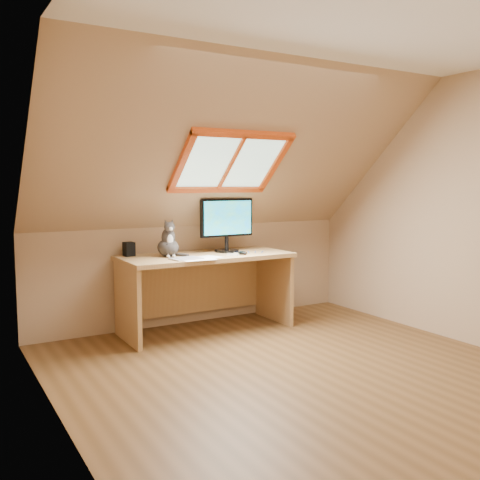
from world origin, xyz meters
TOP-DOWN VIEW (x-y plane):
  - ground at (0.00, 0.00)m, footprint 3.50×3.50m
  - room_shell at (0.00, -0.09)m, footprint 3.52×3.52m
  - desk at (-0.08, 1.45)m, footprint 1.64×0.72m
  - monitor at (0.18, 1.44)m, footprint 0.58×0.24m
  - cat at (-0.46, 1.42)m, footprint 0.22×0.25m
  - desk_speaker at (-0.77, 1.63)m, footprint 0.10×0.10m
  - graphics_tablet at (-0.39, 1.17)m, footprint 0.29×0.22m
  - mouse at (0.21, 1.18)m, footprint 0.09×0.12m
  - papers at (-0.26, 1.12)m, footprint 0.35×0.30m
  - cables at (0.28, 1.26)m, footprint 0.51×0.26m

SIDE VIEW (x-z plane):
  - ground at x=0.00m, z-range 0.00..0.00m
  - desk at x=-0.08m, z-range 0.15..0.90m
  - papers at x=-0.26m, z-range 0.75..0.76m
  - cables at x=0.28m, z-range 0.75..0.76m
  - graphics_tablet at x=-0.39m, z-range 0.75..0.76m
  - mouse at x=0.21m, z-range 0.75..0.78m
  - desk_speaker at x=-0.77m, z-range 0.75..0.88m
  - cat at x=-0.46m, z-range 0.70..1.06m
  - monitor at x=0.18m, z-range 0.79..1.32m
  - room_shell at x=0.00m, z-range 0.23..2.64m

